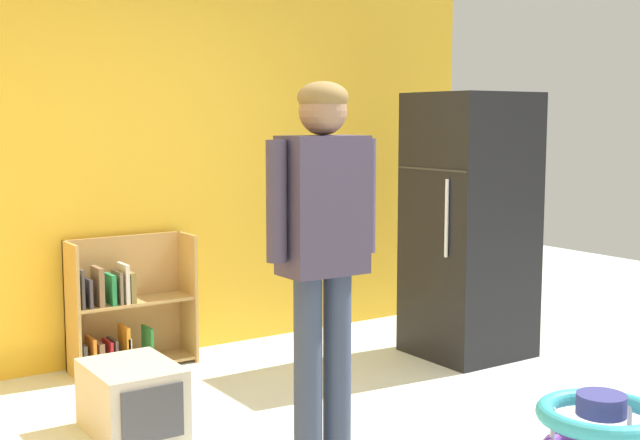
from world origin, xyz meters
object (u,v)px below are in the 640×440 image
(bookshelf, at_px, (124,311))
(pet_carrier, at_px, (132,399))
(refrigerator, at_px, (470,225))
(standing_person, at_px, (323,238))
(baby_walker, at_px, (600,427))

(bookshelf, height_order, pet_carrier, bookshelf)
(refrigerator, height_order, standing_person, refrigerator)
(baby_walker, xyz_separation_m, pet_carrier, (-1.72, 1.56, 0.02))
(bookshelf, relative_size, standing_person, 0.48)
(refrigerator, bearing_deg, baby_walker, -113.94)
(bookshelf, xyz_separation_m, pet_carrier, (-0.38, -1.12, -0.19))
(standing_person, relative_size, pet_carrier, 3.21)
(refrigerator, xyz_separation_m, standing_person, (-1.90, -1.04, 0.19))
(standing_person, bearing_deg, baby_walker, -29.20)
(bookshelf, xyz_separation_m, baby_walker, (1.34, -2.67, -0.21))
(baby_walker, relative_size, pet_carrier, 1.09)
(refrigerator, distance_m, pet_carrier, 2.57)
(standing_person, height_order, pet_carrier, standing_person)
(bookshelf, height_order, baby_walker, bookshelf)
(refrigerator, relative_size, standing_person, 1.00)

